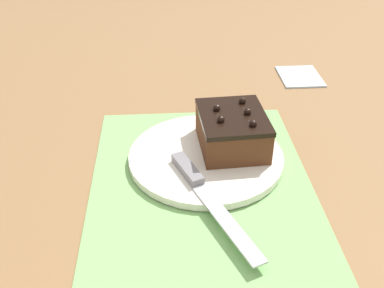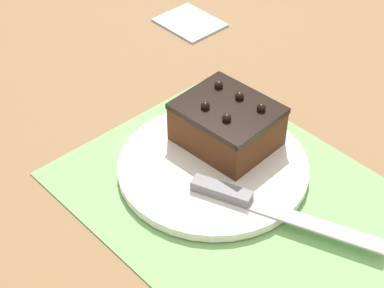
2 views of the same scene
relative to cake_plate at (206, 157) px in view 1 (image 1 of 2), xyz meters
name	(u,v)px [view 1 (image 1 of 2)]	position (x,y,z in m)	size (l,w,h in m)	color
ground_plane	(202,188)	(0.07, -0.01, -0.01)	(3.00, 3.00, 0.00)	olive
placemat_woven	(202,187)	(0.07, -0.01, -0.01)	(0.46, 0.34, 0.00)	#7AB266
cake_plate	(206,157)	(0.00, 0.00, 0.00)	(0.25, 0.25, 0.01)	white
chocolate_cake	(232,130)	(-0.02, 0.05, 0.04)	(0.13, 0.11, 0.07)	#512D19
serving_knife	(199,185)	(0.09, -0.02, 0.01)	(0.23, 0.11, 0.01)	slate
folded_napkin	(300,76)	(-0.31, 0.24, -0.01)	(0.11, 0.09, 0.01)	silver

